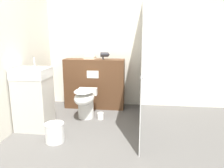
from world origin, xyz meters
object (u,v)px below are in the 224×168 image
(sink_vanity, at_px, (34,99))
(waste_bin, at_px, (55,133))
(hair_drier, at_px, (105,55))
(toilet, at_px, (85,101))

(sink_vanity, relative_size, waste_bin, 4.13)
(sink_vanity, height_order, hair_drier, hair_drier)
(hair_drier, xyz_separation_m, waste_bin, (-0.46, -1.44, -0.91))
(toilet, distance_m, hair_drier, 0.96)
(toilet, xyz_separation_m, waste_bin, (-0.20, -0.87, -0.18))
(toilet, distance_m, waste_bin, 0.91)
(sink_vanity, bearing_deg, hair_drier, 49.03)
(waste_bin, bearing_deg, hair_drier, 72.32)
(hair_drier, distance_m, waste_bin, 1.77)
(toilet, height_order, sink_vanity, sink_vanity)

